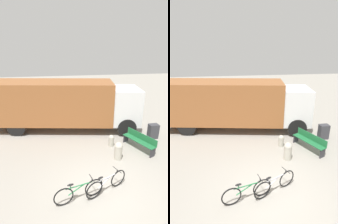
{
  "view_description": "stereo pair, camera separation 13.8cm",
  "coord_description": "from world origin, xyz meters",
  "views": [
    {
      "loc": [
        -1.38,
        -4.78,
        4.88
      ],
      "look_at": [
        0.15,
        4.0,
        1.68
      ],
      "focal_mm": 28.0,
      "sensor_mm": 36.0,
      "label": 1
    },
    {
      "loc": [
        -1.25,
        -4.8,
        4.88
      ],
      "look_at": [
        0.15,
        4.0,
        1.68
      ],
      "focal_mm": 28.0,
      "sensor_mm": 36.0,
      "label": 2
    }
  ],
  "objects": [
    {
      "name": "bollard_near_bench",
      "position": [
        1.41,
        1.87,
        0.47
      ],
      "size": [
        0.37,
        0.37,
        0.87
      ],
      "color": "#B2AD9E",
      "rests_on": "ground"
    },
    {
      "name": "park_bench",
      "position": [
        2.81,
        2.57,
        0.48
      ],
      "size": [
        1.09,
        1.87,
        0.83
      ],
      "rotation": [
        0.0,
        0.0,
        1.97
      ],
      "color": "#1E6638",
      "rests_on": "ground"
    },
    {
      "name": "bicycle_middle",
      "position": [
        0.28,
        0.01,
        0.37
      ],
      "size": [
        1.66,
        0.76,
        0.77
      ],
      "rotation": [
        0.0,
        0.0,
        0.4
      ],
      "color": "black",
      "rests_on": "ground"
    },
    {
      "name": "bollard_far_bench",
      "position": [
        1.46,
        3.07,
        0.35
      ],
      "size": [
        0.29,
        0.29,
        0.64
      ],
      "color": "#B2AD9E",
      "rests_on": "ground"
    },
    {
      "name": "bicycle_near",
      "position": [
        -0.74,
        -0.19,
        0.37
      ],
      "size": [
        1.75,
        0.53,
        0.77
      ],
      "rotation": [
        0.0,
        0.0,
        0.21
      ],
      "color": "black",
      "rests_on": "ground"
    },
    {
      "name": "delivery_truck",
      "position": [
        -0.82,
        5.77,
        1.75
      ],
      "size": [
        9.39,
        4.03,
        3.07
      ],
      "rotation": [
        0.0,
        0.0,
        -0.18
      ],
      "color": "#99592D",
      "rests_on": "ground"
    },
    {
      "name": "ground_plane",
      "position": [
        0.0,
        0.0,
        0.0
      ],
      "size": [
        60.0,
        60.0,
        0.0
      ],
      "primitive_type": "plane",
      "color": "gray"
    },
    {
      "name": "utility_box",
      "position": [
        4.14,
        3.52,
        0.42
      ],
      "size": [
        0.53,
        0.38,
        0.85
      ],
      "color": "#38383D",
      "rests_on": "ground"
    }
  ]
}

